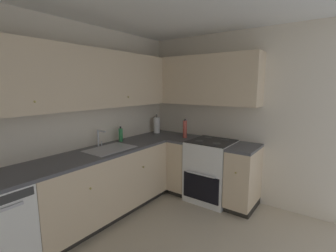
% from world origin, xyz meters
% --- Properties ---
extents(wall_back, '(4.01, 0.05, 2.46)m').
position_xyz_m(wall_back, '(0.00, 1.44, 1.23)').
color(wall_back, beige).
rests_on(wall_back, ground_plane).
extents(wall_right, '(0.05, 2.93, 2.46)m').
position_xyz_m(wall_right, '(1.98, 0.00, 1.23)').
color(wall_right, beige).
rests_on(wall_right, ground_plane).
extents(lower_cabinets_back, '(1.90, 0.62, 0.85)m').
position_xyz_m(lower_cabinets_back, '(0.41, 1.12, 0.43)').
color(lower_cabinets_back, beige).
rests_on(lower_cabinets_back, ground_plane).
extents(countertop_back, '(3.11, 0.60, 0.03)m').
position_xyz_m(countertop_back, '(0.40, 1.11, 0.87)').
color(countertop_back, '#4C4C51').
rests_on(countertop_back, lower_cabinets_back).
extents(lower_cabinets_right, '(0.62, 1.26, 0.85)m').
position_xyz_m(lower_cabinets_right, '(1.66, 0.16, 0.43)').
color(lower_cabinets_right, beige).
rests_on(lower_cabinets_right, ground_plane).
extents(countertop_right, '(0.60, 1.26, 0.03)m').
position_xyz_m(countertop_right, '(1.66, 0.16, 0.87)').
color(countertop_right, '#4C4C51').
rests_on(countertop_right, lower_cabinets_right).
extents(oven_range, '(0.68, 0.62, 1.04)m').
position_xyz_m(oven_range, '(1.67, 0.22, 0.45)').
color(oven_range, white).
rests_on(oven_range, ground_plane).
extents(upper_cabinets_back, '(2.79, 0.34, 0.72)m').
position_xyz_m(upper_cabinets_back, '(0.24, 1.25, 1.77)').
color(upper_cabinets_back, beige).
extents(upper_cabinets_right, '(0.32, 1.81, 0.72)m').
position_xyz_m(upper_cabinets_right, '(1.80, 0.51, 1.77)').
color(upper_cabinets_right, beige).
extents(sink, '(0.60, 0.40, 0.10)m').
position_xyz_m(sink, '(0.51, 1.08, 0.85)').
color(sink, '#B7B7BC').
rests_on(sink, countertop_back).
extents(faucet, '(0.07, 0.16, 0.23)m').
position_xyz_m(faucet, '(0.51, 1.29, 1.02)').
color(faucet, silver).
rests_on(faucet, countertop_back).
extents(soap_bottle, '(0.06, 0.06, 0.22)m').
position_xyz_m(soap_bottle, '(0.89, 1.29, 0.98)').
color(soap_bottle, '#338C4C').
rests_on(soap_bottle, countertop_back).
extents(paper_towel_roll, '(0.11, 0.11, 0.33)m').
position_xyz_m(paper_towel_roll, '(1.70, 1.27, 1.02)').
color(paper_towel_roll, white).
rests_on(paper_towel_roll, countertop_back).
extents(oil_bottle, '(0.06, 0.06, 0.29)m').
position_xyz_m(oil_bottle, '(1.66, 0.68, 1.02)').
color(oil_bottle, '#BF4C3F').
rests_on(oil_bottle, countertop_right).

